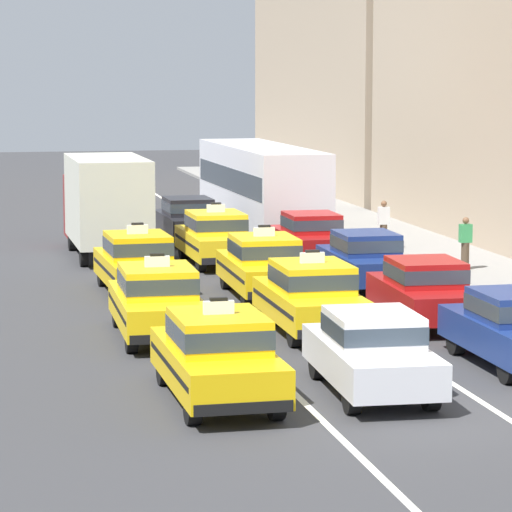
{
  "coord_description": "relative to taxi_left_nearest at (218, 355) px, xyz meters",
  "views": [
    {
      "loc": [
        -7.59,
        -22.9,
        6.05
      ],
      "look_at": [
        -0.29,
        11.23,
        1.3
      ],
      "focal_mm": 96.3,
      "sensor_mm": 36.0,
      "label": 1
    }
  ],
  "objects": [
    {
      "name": "taxi_left_nearest",
      "position": [
        0.0,
        0.0,
        0.0
      ],
      "size": [
        1.88,
        4.58,
        1.96
      ],
      "color": "black",
      "rests_on": "ground"
    },
    {
      "name": "pedestrian_near_crosswalk",
      "position": [
        10.06,
        13.97,
        0.07
      ],
      "size": [
        0.36,
        0.24,
        1.57
      ],
      "color": "#473828",
      "rests_on": "sidewalk_curb"
    },
    {
      "name": "taxi_left_third",
      "position": [
        0.09,
        12.5,
        0.0
      ],
      "size": [
        1.96,
        4.62,
        1.96
      ],
      "color": "black",
      "rests_on": "ground"
    },
    {
      "name": "sedan_right_second",
      "position": [
        6.23,
        6.56,
        -0.03
      ],
      "size": [
        1.93,
        4.37,
        1.58
      ],
      "color": "black",
      "rests_on": "ground"
    },
    {
      "name": "sedan_right_third",
      "position": [
        6.43,
        12.16,
        -0.03
      ],
      "size": [
        1.8,
        4.32,
        1.58
      ],
      "color": "black",
      "rests_on": "ground"
    },
    {
      "name": "pedestrian_mid_block",
      "position": [
        9.06,
        18.88,
        0.09
      ],
      "size": [
        0.36,
        0.24,
        1.63
      ],
      "color": "#473828",
      "rests_on": "sidewalk_curb"
    },
    {
      "name": "taxi_left_second",
      "position": [
        -0.25,
        6.2,
        0.0
      ],
      "size": [
        1.89,
        4.59,
        1.96
      ],
      "color": "black",
      "rests_on": "ground"
    },
    {
      "name": "lane_stripe_center_right",
      "position": [
        4.73,
        18.73,
        -0.87
      ],
      "size": [
        0.14,
        80.0,
        0.01
      ],
      "primitive_type": "cube",
      "color": "silver",
      "rests_on": "ground"
    },
    {
      "name": "taxi_center_third",
      "position": [
        3.32,
        11.24,
        0.0
      ],
      "size": [
        1.88,
        4.58,
        1.96
      ],
      "color": "black",
      "rests_on": "ground"
    },
    {
      "name": "ground_plane",
      "position": [
        3.13,
        -1.27,
        -0.88
      ],
      "size": [
        160.0,
        160.0,
        0.0
      ],
      "primitive_type": "plane",
      "color": "#353538"
    },
    {
      "name": "taxi_center_fourth",
      "position": [
        3.19,
        17.63,
        0.0
      ],
      "size": [
        1.89,
        4.59,
        1.96
      ],
      "color": "black",
      "rests_on": "ground"
    },
    {
      "name": "box_truck_left_fourth",
      "position": [
        0.04,
        20.43,
        0.9
      ],
      "size": [
        2.37,
        6.99,
        3.27
      ],
      "color": "black",
      "rests_on": "ground"
    },
    {
      "name": "taxi_center_second",
      "position": [
        3.31,
        6.07,
        0.0
      ],
      "size": [
        1.83,
        4.57,
        1.96
      ],
      "color": "black",
      "rests_on": "ground"
    },
    {
      "name": "lane_stripe_left_center",
      "position": [
        1.53,
        18.73,
        -0.87
      ],
      "size": [
        0.14,
        80.0,
        0.01
      ],
      "primitive_type": "cube",
      "color": "silver",
      "rests_on": "ground"
    },
    {
      "name": "sedan_center_fifth",
      "position": [
        3.25,
        23.41,
        -0.03
      ],
      "size": [
        1.84,
        4.33,
        1.58
      ],
      "color": "black",
      "rests_on": "ground"
    },
    {
      "name": "sedan_right_fourth",
      "position": [
        6.22,
        17.44,
        -0.03
      ],
      "size": [
        1.79,
        4.31,
        1.58
      ],
      "color": "black",
      "rests_on": "ground"
    },
    {
      "name": "sedan_center_nearest",
      "position": [
        2.94,
        -0.01,
        -0.03
      ],
      "size": [
        1.92,
        4.36,
        1.58
      ],
      "color": "black",
      "rests_on": "ground"
    },
    {
      "name": "bus_right_fifth",
      "position": [
        6.46,
        25.99,
        0.94
      ],
      "size": [
        2.76,
        11.25,
        3.22
      ],
      "color": "black",
      "rests_on": "ground"
    },
    {
      "name": "sidewalk_curb",
      "position": [
        10.33,
        13.73,
        -0.8
      ],
      "size": [
        4.0,
        90.0,
        0.15
      ],
      "primitive_type": "cube",
      "color": "gray",
      "rests_on": "ground"
    }
  ]
}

